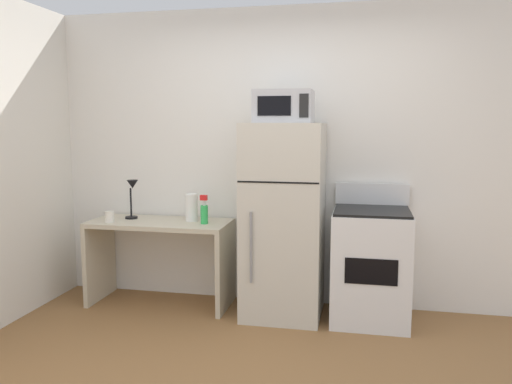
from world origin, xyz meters
TOP-DOWN VIEW (x-y plane):
  - wall_back_white at (0.00, 1.70)m, footprint 5.00×0.10m
  - desk at (-1.14, 1.36)m, footprint 1.24×0.54m
  - desk_lamp at (-1.41, 1.41)m, footprint 0.14×0.12m
  - paper_towel_roll at (-0.86, 1.42)m, footprint 0.11×0.11m
  - spray_bottle at (-0.71, 1.32)m, footprint 0.06×0.06m
  - coffee_mug at (-1.54, 1.22)m, footprint 0.08×0.08m
  - refrigerator at (-0.03, 1.32)m, footprint 0.64×0.64m
  - microwave at (-0.03, 1.30)m, footprint 0.46×0.35m
  - oven_range at (0.69, 1.33)m, footprint 0.61×0.61m

SIDE VIEW (x-z plane):
  - oven_range at x=0.69m, z-range -0.08..1.02m
  - desk at x=-1.14m, z-range 0.15..0.90m
  - coffee_mug at x=-1.54m, z-range 0.75..0.84m
  - refrigerator at x=-0.03m, z-range 0.00..1.61m
  - spray_bottle at x=-0.71m, z-range 0.72..0.97m
  - paper_towel_roll at x=-0.86m, z-range 0.75..0.99m
  - desk_lamp at x=-1.41m, z-range 0.81..1.17m
  - wall_back_white at x=0.00m, z-range 0.00..2.60m
  - microwave at x=-0.03m, z-range 1.61..1.87m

